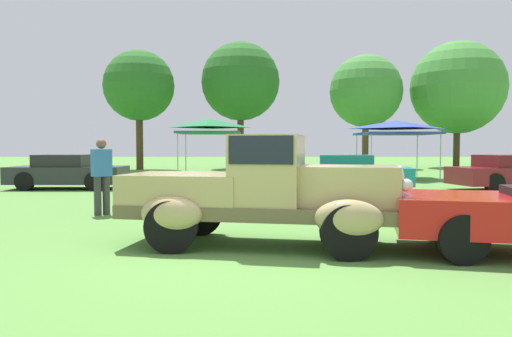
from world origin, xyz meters
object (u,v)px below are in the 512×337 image
(show_car_burgundy, at_px, (511,173))
(spectator_by_row, at_px, (102,174))
(spectator_near_truck, at_px, (285,174))
(show_car_charcoal, at_px, (67,172))
(feature_pickup_truck, at_px, (263,190))
(show_car_teal, at_px, (351,173))
(canopy_tent_center_field, at_px, (396,127))
(canopy_tent_left_field, at_px, (209,125))

(show_car_burgundy, xyz_separation_m, spectator_by_row, (-12.33, -6.04, 0.31))
(spectator_near_truck, bearing_deg, show_car_charcoal, 138.28)
(feature_pickup_truck, relative_size, show_car_teal, 1.03)
(show_car_teal, relative_size, spectator_by_row, 2.53)
(canopy_tent_center_field, bearing_deg, show_car_teal, -118.93)
(show_car_teal, bearing_deg, canopy_tent_left_field, 139.22)
(show_car_burgundy, bearing_deg, spectator_by_row, -153.88)
(show_car_burgundy, xyz_separation_m, canopy_tent_left_field, (-10.87, 4.41, 1.82))
(feature_pickup_truck, distance_m, canopy_tent_center_field, 16.68)
(feature_pickup_truck, bearing_deg, canopy_tent_left_field, 98.49)
(show_car_charcoal, xyz_separation_m, spectator_by_row, (3.27, -6.55, 0.31))
(show_car_burgundy, height_order, canopy_tent_center_field, canopy_tent_center_field)
(show_car_burgundy, relative_size, canopy_tent_center_field, 1.30)
(show_car_charcoal, relative_size, spectator_by_row, 2.36)
(spectator_near_truck, bearing_deg, canopy_tent_left_field, 104.07)
(show_car_charcoal, xyz_separation_m, canopy_tent_center_field, (13.31, 5.37, 1.83))
(show_car_charcoal, distance_m, spectator_near_truck, 9.86)
(spectator_near_truck, distance_m, canopy_tent_center_field, 13.41)
(canopy_tent_center_field, bearing_deg, canopy_tent_left_field, -170.33)
(show_car_teal, bearing_deg, feature_pickup_truck, -109.01)
(show_car_burgundy, xyz_separation_m, spectator_near_truck, (-8.25, -6.05, 0.31))
(feature_pickup_truck, xyz_separation_m, show_car_teal, (3.20, 9.28, -0.26))
(show_car_charcoal, xyz_separation_m, canopy_tent_left_field, (4.73, 3.91, 1.82))
(show_car_charcoal, xyz_separation_m, spectator_near_truck, (7.35, -6.56, 0.31))
(feature_pickup_truck, height_order, canopy_tent_left_field, canopy_tent_left_field)
(show_car_teal, xyz_separation_m, spectator_by_row, (-6.72, -5.92, 0.31))
(canopy_tent_left_field, bearing_deg, spectator_by_row, -97.94)
(spectator_near_truck, bearing_deg, feature_pickup_truck, -99.48)
(canopy_tent_left_field, bearing_deg, canopy_tent_center_field, 9.67)
(show_car_charcoal, height_order, spectator_by_row, spectator_by_row)
(feature_pickup_truck, height_order, canopy_tent_center_field, canopy_tent_center_field)
(spectator_near_truck, relative_size, canopy_tent_center_field, 0.50)
(spectator_near_truck, xyz_separation_m, spectator_by_row, (-4.08, 0.01, 0.00))
(show_car_teal, xyz_separation_m, spectator_near_truck, (-2.64, -5.93, 0.31))
(show_car_charcoal, height_order, canopy_tent_center_field, canopy_tent_center_field)
(feature_pickup_truck, height_order, show_car_burgundy, feature_pickup_truck)
(show_car_charcoal, bearing_deg, spectator_near_truck, -41.72)
(show_car_teal, distance_m, show_car_burgundy, 5.61)
(canopy_tent_left_field, bearing_deg, show_car_teal, -40.78)
(feature_pickup_truck, xyz_separation_m, show_car_charcoal, (-6.79, 9.91, -0.27))
(show_car_burgundy, distance_m, spectator_near_truck, 10.24)
(feature_pickup_truck, relative_size, canopy_tent_left_field, 1.63)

